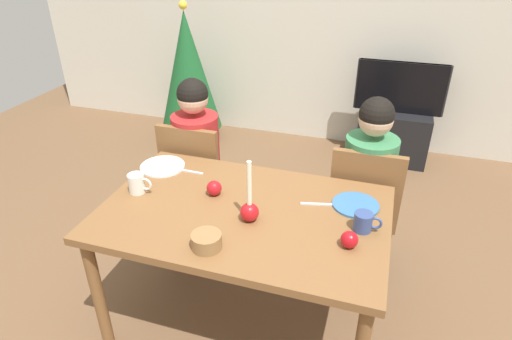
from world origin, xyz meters
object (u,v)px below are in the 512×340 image
(dining_table, at_px, (244,224))
(plate_right, at_px, (356,205))
(chair_left, at_px, (196,176))
(tv, at_px, (401,87))
(candle_centerpiece, at_px, (249,209))
(apple_by_left_plate, at_px, (214,188))
(bowl_walnuts, at_px, (206,241))
(tv_stand, at_px, (392,135))
(chair_right, at_px, (364,204))
(christmas_tree, at_px, (188,71))
(person_right_child, at_px, (365,193))
(person_left_child, at_px, (198,166))
(mug_right, at_px, (364,222))
(mug_left, at_px, (137,183))
(plate_left, at_px, (163,166))
(apple_near_candle, at_px, (349,240))

(dining_table, distance_m, plate_right, 0.57)
(chair_left, xyz_separation_m, tv, (1.24, 1.69, 0.20))
(tv, distance_m, candle_centerpiece, 2.46)
(candle_centerpiece, distance_m, apple_by_left_plate, 0.29)
(candle_centerpiece, height_order, apple_by_left_plate, candle_centerpiece)
(tv, relative_size, bowl_walnuts, 5.92)
(plate_right, bearing_deg, bowl_walnuts, -138.16)
(dining_table, distance_m, tv_stand, 2.44)
(chair_left, xyz_separation_m, plate_right, (1.07, -0.40, 0.24))
(chair_right, xyz_separation_m, christmas_tree, (-1.87, 1.54, 0.21))
(chair_right, height_order, person_right_child, person_right_child)
(person_left_child, xyz_separation_m, christmas_tree, (-0.78, 1.51, 0.15))
(tv_stand, relative_size, plate_right, 2.76)
(person_right_child, relative_size, mug_right, 9.15)
(chair_left, height_order, person_left_child, person_left_child)
(mug_left, bearing_deg, tv_stand, 61.11)
(chair_right, xyz_separation_m, person_right_child, (0.00, 0.03, 0.06))
(chair_left, relative_size, christmas_tree, 0.65)
(plate_right, relative_size, apple_by_left_plate, 2.94)
(plate_left, height_order, mug_right, mug_right)
(person_right_child, distance_m, plate_right, 0.47)
(bowl_walnuts, bearing_deg, candle_centerpiece, 65.25)
(mug_right, bearing_deg, person_left_child, 150.84)
(mug_left, bearing_deg, dining_table, 0.78)
(plate_left, bearing_deg, tv, 57.71)
(bowl_walnuts, bearing_deg, apple_near_candle, 17.99)
(candle_centerpiece, bearing_deg, person_left_child, 130.29)
(chair_right, distance_m, person_left_child, 1.10)
(christmas_tree, bearing_deg, chair_right, -39.45)
(dining_table, relative_size, person_right_child, 1.19)
(mug_right, relative_size, bowl_walnuts, 0.96)
(person_right_child, bearing_deg, christmas_tree, 141.14)
(mug_left, distance_m, mug_right, 1.15)
(candle_centerpiece, height_order, mug_left, candle_centerpiece)
(tv_stand, xyz_separation_m, christmas_tree, (-2.01, -0.15, 0.48))
(candle_centerpiece, bearing_deg, chair_right, 53.63)
(tv, height_order, plate_left, tv)
(mug_right, bearing_deg, mug_left, -178.82)
(apple_by_left_plate, bearing_deg, bowl_walnuts, -72.07)
(mug_right, height_order, bowl_walnuts, mug_right)
(person_left_child, relative_size, christmas_tree, 0.85)
(tv_stand, distance_m, bowl_walnuts, 2.77)
(candle_centerpiece, relative_size, plate_right, 1.36)
(plate_right, bearing_deg, chair_right, 85.65)
(chair_right, bearing_deg, mug_right, -87.85)
(dining_table, xyz_separation_m, mug_left, (-0.58, -0.01, 0.14))
(tv, distance_m, christmas_tree, 2.02)
(tv, relative_size, apple_near_candle, 10.29)
(chair_left, bearing_deg, plate_left, -97.31)
(chair_right, bearing_deg, candle_centerpiece, -126.37)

